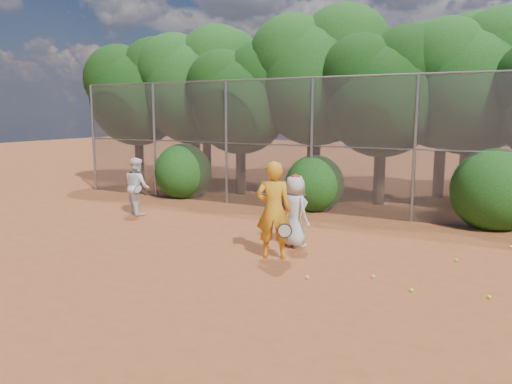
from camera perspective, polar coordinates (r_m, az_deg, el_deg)
The scene contains 23 objects.
ground at distance 9.67m, azimuth -1.85°, elevation -9.01°, with size 80.00×80.00×0.00m, color brown.
fence_back at distance 14.75m, azimuth 9.56°, elevation 5.31°, with size 20.05×0.09×4.03m.
tree_0 at distance 21.31m, azimuth -13.27°, elevation 11.42°, with size 4.38×3.81×6.00m.
tree_1 at distance 20.16m, azimuth -6.87°, elevation 12.39°, with size 4.64×4.03×6.35m.
tree_2 at distance 18.20m, azimuth -1.60°, elevation 10.98°, with size 3.99×3.47×5.47m.
tree_3 at distance 18.06m, azimuth 7.17°, elevation 13.50°, with size 4.89×4.26×6.70m.
tree_4 at distance 16.69m, azimuth 14.50°, elevation 11.45°, with size 4.19×3.64×5.73m.
tree_5 at distance 17.07m, azimuth 23.57°, elevation 11.91°, with size 4.51×3.92×6.17m.
tree_9 at distance 22.63m, azimuth -5.55°, elevation 12.50°, with size 4.83×4.20×6.62m.
tree_10 at distance 20.49m, azimuth 6.81°, elevation 13.64°, with size 5.15×4.48×7.06m.
tree_11 at distance 18.78m, azimuth 20.94°, elevation 12.10°, with size 4.64×4.03×6.35m.
bush_0 at distance 17.88m, azimuth -8.34°, elevation 2.62°, with size 2.00×2.00×2.00m, color #144210.
bush_1 at distance 15.45m, azimuth 6.72°, elevation 1.25°, with size 1.80×1.80×1.80m, color #144210.
bush_2 at distance 14.37m, azimuth 25.59°, elevation 0.62°, with size 2.20×2.20×2.20m, color #144210.
player_yellow at distance 10.30m, azimuth 2.03°, elevation -2.06°, with size 0.93×0.73×2.02m.
player_teen at distance 11.22m, azimuth 4.48°, elevation -2.16°, with size 0.94×0.84×1.64m.
player_white at distance 15.15m, azimuth -13.42°, elevation 0.67°, with size 1.02×0.94×1.68m.
ball_0 at distance 9.50m, azimuth 13.26°, elevation -9.37°, with size 0.07×0.07×0.07m, color #C5EF2B.
ball_1 at distance 11.00m, azimuth 21.95°, elevation -7.24°, with size 0.07×0.07×0.07m, color #C5EF2B.
ball_2 at distance 8.98m, azimuth 17.36°, elevation -10.66°, with size 0.07×0.07×0.07m, color #C5EF2B.
ball_3 at distance 9.13m, azimuth 25.10°, elevation -10.80°, with size 0.07×0.07×0.07m, color #C5EF2B.
ball_4 at distance 9.27m, azimuth 5.89°, elevation -9.65°, with size 0.07×0.07×0.07m, color #C5EF2B.
ball_5 at distance 12.56m, azimuth 27.08°, elevation -5.59°, with size 0.07×0.07×0.07m, color #C5EF2B.
Camera 1 is at (4.64, -7.93, 3.02)m, focal length 35.00 mm.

